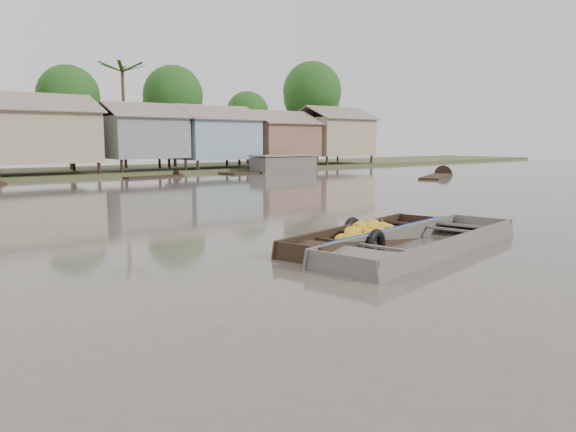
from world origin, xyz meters
TOP-DOWN VIEW (x-y plane):
  - ground at (0.00, 0.00)m, footprint 120.00×120.00m
  - riverbank at (3.03, 31.86)m, footprint 120.00×12.47m
  - banana_boat at (1.68, 0.48)m, footprint 5.76×2.51m
  - viewer_boat at (2.20, -0.81)m, footprint 6.85×2.88m
  - distant_boats at (12.16, 24.23)m, footprint 46.26×15.12m

SIDE VIEW (x-z plane):
  - ground at x=0.00m, z-range 0.00..0.00m
  - viewer_boat at x=2.20m, z-range -0.23..0.31m
  - banana_boat at x=1.68m, z-range -0.24..0.56m
  - distant_boats at x=12.16m, z-range -0.47..0.90m
  - riverbank at x=3.03m, z-range -2.04..8.18m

